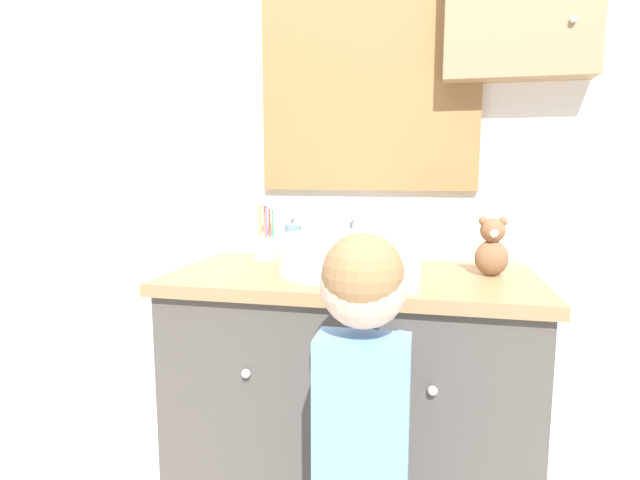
% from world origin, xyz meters
% --- Properties ---
extents(wall_back, '(3.20, 0.18, 2.50)m').
position_xyz_m(wall_back, '(0.02, 0.62, 1.28)').
color(wall_back, silver).
rests_on(wall_back, ground_plane).
extents(vanity_counter, '(1.04, 0.53, 0.79)m').
position_xyz_m(vanity_counter, '(0.00, 0.33, 0.40)').
color(vanity_counter, '#4C4742').
rests_on(vanity_counter, ground_plane).
extents(sink_basin, '(0.37, 0.43, 0.15)m').
position_xyz_m(sink_basin, '(-0.03, 0.33, 0.84)').
color(sink_basin, white).
rests_on(sink_basin, vanity_counter).
extents(toothbrush_holder, '(0.09, 0.09, 0.20)m').
position_xyz_m(toothbrush_holder, '(-0.32, 0.51, 0.83)').
color(toothbrush_holder, silver).
rests_on(toothbrush_holder, vanity_counter).
extents(soap_dispenser, '(0.06, 0.06, 0.16)m').
position_xyz_m(soap_dispenser, '(-0.22, 0.48, 0.85)').
color(soap_dispenser, '#6B93B2').
rests_on(soap_dispenser, vanity_counter).
extents(child_figure, '(0.19, 0.46, 0.97)m').
position_xyz_m(child_figure, '(0.09, -0.12, 0.60)').
color(child_figure, slate).
rests_on(child_figure, ground_plane).
extents(teddy_bear, '(0.09, 0.08, 0.17)m').
position_xyz_m(teddy_bear, '(0.39, 0.38, 0.87)').
color(teddy_bear, brown).
rests_on(teddy_bear, vanity_counter).
extents(drinking_cup, '(0.08, 0.08, 0.08)m').
position_xyz_m(drinking_cup, '(0.16, 0.14, 0.83)').
color(drinking_cup, silver).
rests_on(drinking_cup, vanity_counter).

